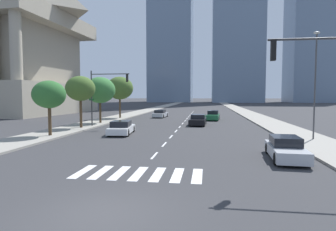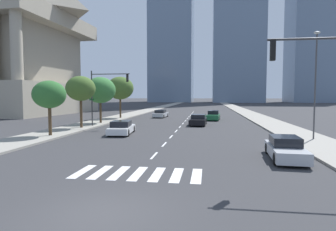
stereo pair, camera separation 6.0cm
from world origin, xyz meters
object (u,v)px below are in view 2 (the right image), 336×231
Objects in this scene: traffic_signal_far at (105,88)px; street_lamp_east at (316,78)px; sedan_white_1 at (122,128)px; street_tree_second at (81,89)px; street_tree_fourth at (120,88)px; sedan_green_4 at (213,116)px; street_tree_third at (100,90)px; sedan_silver_2 at (285,149)px; street_tree_nearest at (49,95)px; sedan_black_3 at (198,120)px; sedan_silver_0 at (161,114)px.

street_lamp_east reaches higher than traffic_signal_far.
sedan_white_1 is 0.86× the size of street_tree_second.
sedan_white_1 is 7.62m from street_tree_second.
street_tree_fourth is at bearing 99.56° from traffic_signal_far.
sedan_white_1 is 1.04× the size of sedan_green_4.
street_lamp_east is at bearing -26.44° from street_tree_third.
sedan_white_1 is at bearing -72.22° from street_tree_fourth.
sedan_silver_2 is at bearing -55.78° from street_tree_fourth.
street_tree_nearest is at bearing 109.33° from sedan_white_1.
sedan_green_4 is (1.98, 7.36, 0.04)m from sedan_black_3.
street_tree_second is (-21.94, 5.28, -0.62)m from street_lamp_east.
sedan_black_3 reaches higher than sedan_white_1.
traffic_signal_far reaches higher than street_tree_third.
street_tree_third is (0.00, 5.63, -0.05)m from street_tree_second.
sedan_black_3 is 15.26m from street_lamp_east.
sedan_white_1 is at bearing -22.30° from sedan_green_4.
sedan_white_1 is 18.83m from street_tree_fourth.
street_tree_second is at bearing 90.00° from street_tree_nearest.
street_tree_third is 8.34m from street_tree_fourth.
sedan_white_1 is 11.36m from street_tree_third.
sedan_green_4 is 0.73× the size of traffic_signal_far.
street_tree_nearest is (-17.96, 6.29, 3.09)m from sedan_silver_2.
street_lamp_east is at bearing 27.64° from sedan_green_4.
sedan_silver_0 is 0.82× the size of street_tree_second.
sedan_green_4 is 20.42m from street_lamp_east.
street_tree_nearest is at bearing -90.00° from street_tree_third.
sedan_black_3 is at bearing -42.05° from sedan_white_1.
sedan_white_1 is 18.90m from sedan_green_4.
sedan_black_3 is 0.77× the size of traffic_signal_far.
street_tree_nearest is at bearing -177.71° from street_lamp_east.
street_tree_fourth reaches higher than sedan_silver_2.
sedan_silver_0 is at bearing -6.56° from sedan_white_1.
sedan_silver_2 is 0.97× the size of street_tree_nearest.
sedan_black_3 is 0.84× the size of street_tree_third.
street_lamp_east is 1.52× the size of street_tree_second.
traffic_signal_far reaches higher than sedan_white_1.
street_tree_third is (-5.85, -11.71, 3.72)m from sedan_silver_0.
sedan_silver_0 is 0.96× the size of street_tree_nearest.
street_tree_second is at bearing -62.42° from sedan_black_3.
traffic_signal_far is at bearing 27.09° from sedan_white_1.
traffic_signal_far is 0.75× the size of street_lamp_east.
sedan_silver_0 is 13.26m from sedan_black_3.
street_tree_second is 0.87× the size of street_tree_fourth.
sedan_black_3 is 1.05× the size of sedan_green_4.
sedan_silver_2 is 22.17m from street_tree_second.
sedan_silver_2 is 25.89m from sedan_green_4.
street_tree_nearest reaches higher than sedan_white_1.
sedan_white_1 is at bearing -176.59° from sedan_silver_0.
traffic_signal_far is 4.13m from street_tree_third.
sedan_green_4 is 19.90m from street_tree_second.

